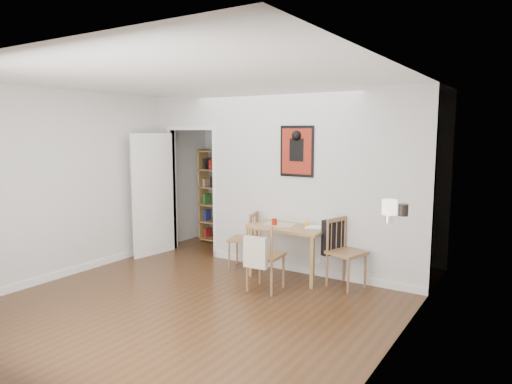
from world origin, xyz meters
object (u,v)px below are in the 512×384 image
Objects in this scene: notebook at (316,227)px; ceramic_jar_b at (404,208)px; fireplace at (399,269)px; mantel_lamp at (389,208)px; dining_table at (290,232)px; red_glass at (274,222)px; orange_fruit at (306,224)px; chair_right at (345,252)px; chair_front at (265,256)px; ceramic_jar_a at (403,210)px; chair_left at (243,240)px; bookshelf at (218,197)px.

notebook is 1.57m from ceramic_jar_b.
mantel_lamp is at bearing -93.49° from fireplace.
ceramic_jar_b reaches higher than dining_table.
orange_fruit is at bearing 20.94° from red_glass.
dining_table is 1.17× the size of chair_right.
chair_right reaches higher than dining_table.
ceramic_jar_a is at bearing -3.00° from chair_front.
chair_right is 1.29m from ceramic_jar_b.
ceramic_jar_b is at bearing 91.60° from mantel_lamp.
ceramic_jar_b is (0.88, -0.58, 0.74)m from chair_right.
red_glass is at bearing 160.46° from ceramic_jar_a.
ceramic_jar_a is at bearing -29.09° from orange_fruit.
fireplace is 0.61m from ceramic_jar_a.
chair_right is 12.89× the size of orange_fruit.
fireplace is at bearing -31.56° from orange_fruit.
ceramic_jar_b is at bearing -33.40° from chair_right.
mantel_lamp is (1.71, -0.53, 0.85)m from chair_front.
ceramic_jar_a is (1.94, -0.69, 0.45)m from red_glass.
ceramic_jar_a is at bearing -78.99° from ceramic_jar_b.
fireplace is 5.54× the size of mantel_lamp.
chair_left is (-0.79, 0.00, -0.21)m from dining_table.
chair_right is at bearing -20.56° from bookshelf.
mantel_lamp reaches higher than ceramic_jar_b.
ceramic_jar_a is 0.19m from ceramic_jar_b.
chair_front is 0.72× the size of fireplace.
orange_fruit is (0.21, 0.76, 0.31)m from chair_front.
red_glass is 0.45m from orange_fruit.
notebook is 1.96m from mantel_lamp.
bookshelf reaches higher than chair_left.
bookshelf is 1.37× the size of fireplace.
dining_table is 4.71× the size of mantel_lamp.
fireplace reaches higher than orange_fruit.
orange_fruit is (0.42, 0.16, -0.01)m from red_glass.
chair_front is 3.19× the size of notebook.
chair_left reaches higher than notebook.
mantel_lamp is at bearing -53.39° from chair_right.
chair_right is 0.73× the size of fireplace.
dining_table is 1.97m from ceramic_jar_a.
ceramic_jar_a is at bearing -25.95° from bookshelf.
bookshelf reaches higher than orange_fruit.
orange_fruit is 1.69m from ceramic_jar_b.
dining_table is 1.92m from fireplace.
dining_table is 0.62× the size of bookshelf.
mantel_lamp is (1.36, -1.29, 0.57)m from notebook.
notebook is at bearing -22.43° from bookshelf.
chair_front is at bearing -176.71° from ceramic_jar_b.
red_glass is (-0.22, -0.07, 0.13)m from dining_table.
chair_left is 1.18m from notebook.
ceramic_jar_b is (1.90, -0.50, 0.44)m from red_glass.
chair_left reaches higher than dining_table.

